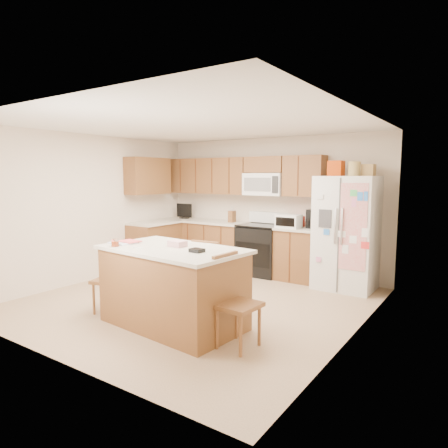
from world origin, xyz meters
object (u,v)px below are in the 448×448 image
Objects in this scene: island at (173,286)px; refrigerator at (346,232)px; windsor_chair_back at (211,278)px; windsor_chair_right at (236,304)px; stove at (261,249)px; windsor_chair_left at (111,280)px.

refrigerator is at bearing 66.24° from island.
windsor_chair_back is (-1.12, -2.12, -0.46)m from refrigerator.
windsor_chair_right is at bearing -5.47° from island.
refrigerator is at bearing 84.85° from windsor_chair_right.
windsor_chair_back is at bearing -78.45° from stove.
windsor_chair_back is (0.45, -2.18, -0.01)m from stove.
stove is 3.20m from windsor_chair_right.
refrigerator is 3.65m from windsor_chair_left.
stove is 0.55× the size of refrigerator.
island is 1.00m from windsor_chair_left.
stove is 3.00m from windsor_chair_left.
stove is at bearing 97.10° from island.
windsor_chair_right is (1.95, 0.01, 0.03)m from windsor_chair_left.
windsor_chair_right is (0.96, -0.09, -0.01)m from island.
stove is 1.16× the size of windsor_chair_back.
island is (0.35, -2.83, 0.01)m from stove.
windsor_chair_back is (0.09, 0.65, -0.02)m from island.
refrigerator reaches higher than island.
refrigerator reaches higher than windsor_chair_back.
windsor_chair_left is at bearing -179.82° from windsor_chair_right.
stove is 1.14× the size of windsor_chair_right.
island is 0.97m from windsor_chair_right.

